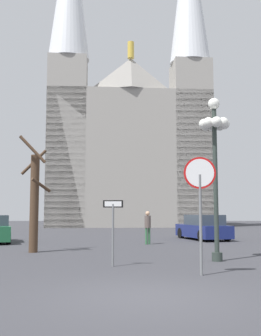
{
  "coord_description": "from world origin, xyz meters",
  "views": [
    {
      "loc": [
        -0.28,
        -8.34,
        1.72
      ],
      "look_at": [
        -0.18,
        19.05,
        4.59
      ],
      "focal_mm": 43.53,
      "sensor_mm": 36.0,
      "label": 1
    }
  ],
  "objects_px": {
    "stop_sign": "(199,190)",
    "bare_tree": "(33,199)",
    "one_way_arrow_sign": "(111,224)",
    "street_lamp": "(213,142)",
    "parked_car_far_navy": "(202,228)",
    "pedestrian_walking": "(146,224)",
    "cathedral": "(127,128)"
  },
  "relations": [
    {
      "from": "stop_sign",
      "to": "bare_tree",
      "type": "relative_size",
      "value": 0.66
    },
    {
      "from": "bare_tree",
      "to": "one_way_arrow_sign",
      "type": "bearing_deg",
      "value": -50.58
    },
    {
      "from": "pedestrian_walking",
      "to": "cathedral",
      "type": "bearing_deg",
      "value": 92.63
    },
    {
      "from": "stop_sign",
      "to": "bare_tree",
      "type": "distance_m",
      "value": 8.41
    },
    {
      "from": "bare_tree",
      "to": "parked_car_far_navy",
      "type": "height_order",
      "value": "bare_tree"
    },
    {
      "from": "one_way_arrow_sign",
      "to": "pedestrian_walking",
      "type": "bearing_deg",
      "value": 80.18
    },
    {
      "from": "bare_tree",
      "to": "pedestrian_walking",
      "type": "relative_size",
      "value": 2.85
    },
    {
      "from": "street_lamp",
      "to": "bare_tree",
      "type": "height_order",
      "value": "street_lamp"
    },
    {
      "from": "one_way_arrow_sign",
      "to": "stop_sign",
      "type": "bearing_deg",
      "value": -35.81
    },
    {
      "from": "cathedral",
      "to": "parked_car_far_navy",
      "type": "height_order",
      "value": "cathedral"
    },
    {
      "from": "one_way_arrow_sign",
      "to": "parked_car_far_navy",
      "type": "height_order",
      "value": "one_way_arrow_sign"
    },
    {
      "from": "cathedral",
      "to": "one_way_arrow_sign",
      "type": "bearing_deg",
      "value": -90.56
    },
    {
      "from": "street_lamp",
      "to": "parked_car_far_navy",
      "type": "height_order",
      "value": "street_lamp"
    },
    {
      "from": "cathedral",
      "to": "bare_tree",
      "type": "relative_size",
      "value": 7.67
    },
    {
      "from": "stop_sign",
      "to": "one_way_arrow_sign",
      "type": "relative_size",
      "value": 1.56
    },
    {
      "from": "street_lamp",
      "to": "parked_car_far_navy",
      "type": "xyz_separation_m",
      "value": [
        1.37,
        10.33,
        -3.44
      ]
    },
    {
      "from": "parked_car_far_navy",
      "to": "pedestrian_walking",
      "type": "distance_m",
      "value": 4.83
    },
    {
      "from": "one_way_arrow_sign",
      "to": "bare_tree",
      "type": "height_order",
      "value": "bare_tree"
    },
    {
      "from": "one_way_arrow_sign",
      "to": "bare_tree",
      "type": "xyz_separation_m",
      "value": [
        -3.47,
        4.23,
        0.91
      ]
    },
    {
      "from": "one_way_arrow_sign",
      "to": "street_lamp",
      "type": "distance_m",
      "value": 4.69
    },
    {
      "from": "stop_sign",
      "to": "pedestrian_walking",
      "type": "xyz_separation_m",
      "value": [
        -1.01,
        10.02,
        -1.25
      ]
    },
    {
      "from": "bare_tree",
      "to": "cathedral",
      "type": "bearing_deg",
      "value": 82.37
    },
    {
      "from": "stop_sign",
      "to": "street_lamp",
      "type": "bearing_deg",
      "value": 70.77
    },
    {
      "from": "bare_tree",
      "to": "parked_car_far_navy",
      "type": "bearing_deg",
      "value": 41.57
    },
    {
      "from": "stop_sign",
      "to": "one_way_arrow_sign",
      "type": "distance_m",
      "value": 3.16
    },
    {
      "from": "street_lamp",
      "to": "bare_tree",
      "type": "bearing_deg",
      "value": 157.26
    },
    {
      "from": "parked_car_far_navy",
      "to": "stop_sign",
      "type": "bearing_deg",
      "value": -100.33
    },
    {
      "from": "street_lamp",
      "to": "pedestrian_walking",
      "type": "relative_size",
      "value": 3.38
    },
    {
      "from": "parked_car_far_navy",
      "to": "street_lamp",
      "type": "bearing_deg",
      "value": -97.57
    },
    {
      "from": "one_way_arrow_sign",
      "to": "pedestrian_walking",
      "type": "height_order",
      "value": "one_way_arrow_sign"
    },
    {
      "from": "stop_sign",
      "to": "cathedral",
      "type": "bearing_deg",
      "value": 93.55
    },
    {
      "from": "stop_sign",
      "to": "pedestrian_walking",
      "type": "height_order",
      "value": "stop_sign"
    }
  ]
}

